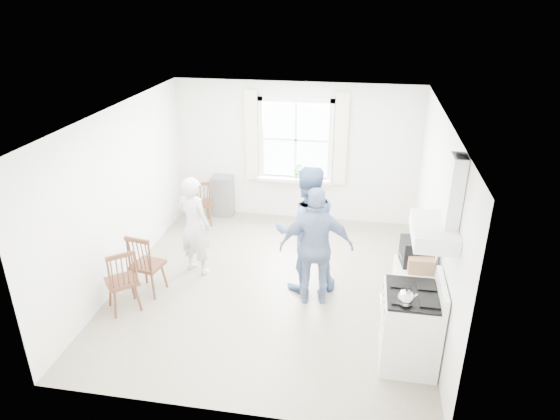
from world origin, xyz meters
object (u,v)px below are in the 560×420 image
object	(u,v)px
stereo_stack	(417,252)
person_right	(316,247)
windsor_chair_b	(142,259)
windsor_chair_c	(122,276)
windsor_chair_a	(200,199)
gas_stove	(410,327)
person_left	(194,226)
person_mid	(306,230)
low_cabinet	(412,296)

from	to	relation	value
stereo_stack	person_right	bearing A→B (deg)	167.60
stereo_stack	windsor_chair_b	bearing A→B (deg)	179.88
windsor_chair_b	windsor_chair_c	distance (m)	0.46
windsor_chair_a	windsor_chair_c	xyz separation A→B (m)	(-0.18, -2.78, 0.03)
gas_stove	windsor_chair_a	world-z (taller)	gas_stove
gas_stove	person_left	world-z (taller)	person_left
person_left	person_mid	distance (m)	1.75
windsor_chair_b	stereo_stack	bearing A→B (deg)	-0.12
stereo_stack	windsor_chair_a	world-z (taller)	stereo_stack
windsor_chair_b	person_mid	xyz separation A→B (m)	(2.26, 0.60, 0.36)
person_mid	person_right	size ratio (longest dim) A/B	1.10
windsor_chair_c	person_left	size ratio (longest dim) A/B	0.61
windsor_chair_b	person_right	bearing A→B (deg)	6.47
stereo_stack	person_left	xyz separation A→B (m)	(-3.20, 0.78, -0.28)
stereo_stack	person_left	bearing A→B (deg)	166.30
windsor_chair_b	low_cabinet	bearing A→B (deg)	-1.34
windsor_chair_b	person_mid	bearing A→B (deg)	14.82
windsor_chair_a	person_left	bearing A→B (deg)	-74.63
gas_stove	person_mid	bearing A→B (deg)	135.39
person_left	person_right	size ratio (longest dim) A/B	0.91
windsor_chair_b	person_right	xyz separation A→B (m)	(2.43, 0.28, 0.28)
windsor_chair_a	person_mid	bearing A→B (deg)	-38.70
gas_stove	windsor_chair_b	xyz separation A→B (m)	(-3.66, 0.79, 0.10)
low_cabinet	windsor_chair_b	world-z (taller)	windsor_chair_b
windsor_chair_c	person_left	bearing A→B (deg)	63.51
gas_stove	low_cabinet	distance (m)	0.70
stereo_stack	person_right	distance (m)	1.34
stereo_stack	person_left	distance (m)	3.31
windsor_chair_a	windsor_chair_c	size ratio (longest dim) A/B	0.95
windsor_chair_a	windsor_chair_b	xyz separation A→B (m)	(-0.09, -2.33, 0.04)
low_cabinet	windsor_chair_b	size ratio (longest dim) A/B	0.93
windsor_chair_c	stereo_stack	bearing A→B (deg)	6.57
windsor_chair_a	windsor_chair_b	world-z (taller)	windsor_chair_b
gas_stove	person_mid	distance (m)	2.02
stereo_stack	windsor_chair_c	xyz separation A→B (m)	(-3.81, -0.44, -0.49)
gas_stove	stereo_stack	world-z (taller)	stereo_stack
person_left	person_right	bearing A→B (deg)	-172.77
gas_stove	windsor_chair_c	xyz separation A→B (m)	(-3.74, 0.34, 0.10)
windsor_chair_c	person_right	size ratio (longest dim) A/B	0.55
low_cabinet	windsor_chair_b	xyz separation A→B (m)	(-3.73, 0.09, 0.14)
gas_stove	stereo_stack	distance (m)	0.98
gas_stove	windsor_chair_b	bearing A→B (deg)	167.86
windsor_chair_b	person_left	distance (m)	0.95
windsor_chair_c	person_left	distance (m)	1.38
windsor_chair_a	person_mid	world-z (taller)	person_mid
low_cabinet	person_mid	xyz separation A→B (m)	(-1.47, 0.68, 0.50)
windsor_chair_b	person_right	size ratio (longest dim) A/B	0.56
windsor_chair_c	windsor_chair_a	bearing A→B (deg)	86.29
stereo_stack	person_mid	size ratio (longest dim) A/B	0.22
stereo_stack	person_left	size ratio (longest dim) A/B	0.27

